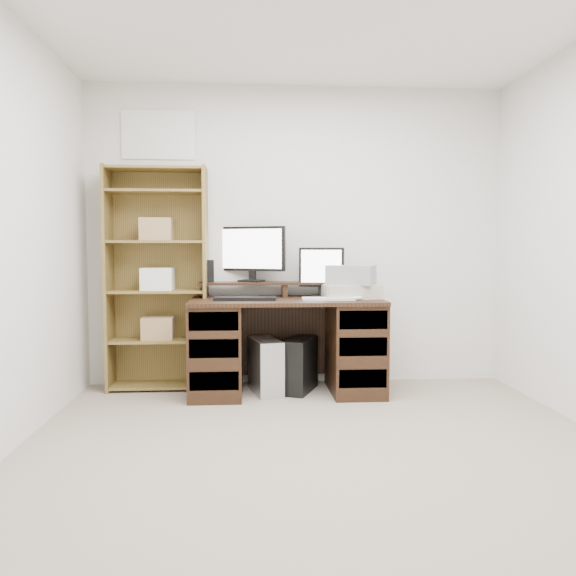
{
  "coord_description": "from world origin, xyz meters",
  "views": [
    {
      "loc": [
        -0.4,
        -2.76,
        1.15
      ],
      "look_at": [
        -0.12,
        1.43,
        0.85
      ],
      "focal_mm": 35.0,
      "sensor_mm": 36.0,
      "label": 1
    }
  ],
  "objects": [
    {
      "name": "room",
      "position": [
        -0.0,
        0.0,
        1.25
      ],
      "size": [
        3.54,
        4.04,
        2.54
      ],
      "color": "#9F8F7D",
      "rests_on": "ground"
    },
    {
      "name": "desk",
      "position": [
        -0.12,
        1.64,
        0.39
      ],
      "size": [
        1.5,
        0.7,
        0.75
      ],
      "color": "black",
      "rests_on": "ground"
    },
    {
      "name": "riser_shelf",
      "position": [
        -0.12,
        1.85,
        0.84
      ],
      "size": [
        1.4,
        0.22,
        0.12
      ],
      "color": "black",
      "rests_on": "desk"
    },
    {
      "name": "monitor_wide",
      "position": [
        -0.38,
        1.9,
        1.13
      ],
      "size": [
        0.54,
        0.28,
        0.46
      ],
      "rotation": [
        0.0,
        0.0,
        -0.44
      ],
      "color": "black",
      "rests_on": "riser_shelf"
    },
    {
      "name": "monitor_small",
      "position": [
        0.18,
        1.78,
        0.97
      ],
      "size": [
        0.36,
        0.18,
        0.4
      ],
      "rotation": [
        0.0,
        0.0,
        -0.28
      ],
      "color": "black",
      "rests_on": "desk"
    },
    {
      "name": "speaker",
      "position": [
        -0.73,
        1.85,
        0.96
      ],
      "size": [
        0.09,
        0.09,
        0.18
      ],
      "primitive_type": "cube",
      "rotation": [
        0.0,
        0.0,
        0.22
      ],
      "color": "black",
      "rests_on": "riser_shelf"
    },
    {
      "name": "keyboard_black",
      "position": [
        -0.44,
        1.54,
        0.76
      ],
      "size": [
        0.48,
        0.19,
        0.03
      ],
      "primitive_type": "cube",
      "rotation": [
        0.0,
        0.0,
        -0.07
      ],
      "color": "black",
      "rests_on": "desk"
    },
    {
      "name": "keyboard_white",
      "position": [
        0.21,
        1.52,
        0.76
      ],
      "size": [
        0.41,
        0.14,
        0.02
      ],
      "primitive_type": "cube",
      "rotation": [
        0.0,
        0.0,
        -0.04
      ],
      "color": "white",
      "rests_on": "desk"
    },
    {
      "name": "mouse",
      "position": [
        0.42,
        1.47,
        0.77
      ],
      "size": [
        0.09,
        0.06,
        0.03
      ],
      "primitive_type": "ellipsoid",
      "rotation": [
        0.0,
        0.0,
        -0.07
      ],
      "color": "silver",
      "rests_on": "desk"
    },
    {
      "name": "printer",
      "position": [
        0.41,
        1.66,
        0.8
      ],
      "size": [
        0.46,
        0.37,
        0.11
      ],
      "primitive_type": "cube",
      "rotation": [
        0.0,
        0.0,
        0.1
      ],
      "color": "#B5B09E",
      "rests_on": "desk"
    },
    {
      "name": "basket",
      "position": [
        0.41,
        1.66,
        0.94
      ],
      "size": [
        0.43,
        0.38,
        0.15
      ],
      "primitive_type": "cube",
      "rotation": [
        0.0,
        0.0,
        -0.41
      ],
      "color": "gray",
      "rests_on": "printer"
    },
    {
      "name": "tower_silver",
      "position": [
        -0.28,
        1.65,
        0.21
      ],
      "size": [
        0.29,
        0.46,
        0.43
      ],
      "primitive_type": "cube",
      "rotation": [
        0.0,
        0.0,
        0.23
      ],
      "color": "#BABCC1",
      "rests_on": "ground"
    },
    {
      "name": "tower_black",
      "position": [
        -0.0,
        1.67,
        0.21
      ],
      "size": [
        0.33,
        0.47,
        0.43
      ],
      "rotation": [
        0.0,
        0.0,
        -0.39
      ],
      "color": "black",
      "rests_on": "ground"
    },
    {
      "name": "bookshelf",
      "position": [
        -1.15,
        1.86,
        0.92
      ],
      "size": [
        0.8,
        0.3,
        1.8
      ],
      "color": "olive",
      "rests_on": "ground"
    }
  ]
}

